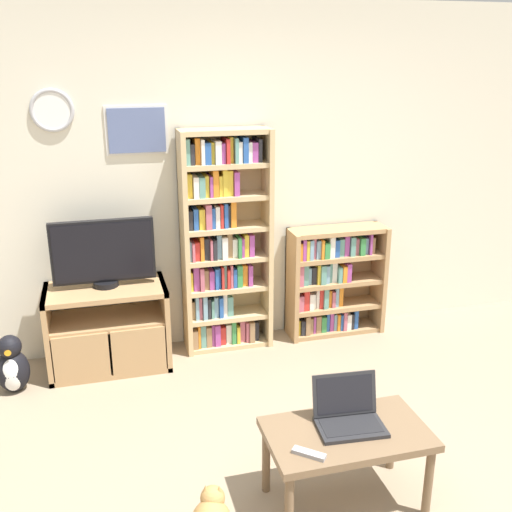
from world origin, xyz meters
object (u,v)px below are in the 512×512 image
(coffee_table, at_px, (347,440))
(tv_stand, at_px, (108,328))
(television, at_px, (103,253))
(laptop, at_px, (348,413))
(remote_near_laptop, at_px, (309,454))
(penguin_figurine, at_px, (12,366))
(bookshelf_short, at_px, (330,280))
(bookshelf_tall, at_px, (222,243))

(coffee_table, bearing_deg, tv_stand, 121.91)
(television, bearing_deg, coffee_table, -58.93)
(coffee_table, bearing_deg, laptop, 65.49)
(laptop, height_order, remote_near_laptop, laptop)
(television, xyz_separation_m, penguin_figurine, (-0.67, -0.22, -0.69))
(television, height_order, remote_near_laptop, television)
(remote_near_laptop, bearing_deg, laptop, 165.37)
(bookshelf_short, bearing_deg, laptop, -109.27)
(bookshelf_short, relative_size, remote_near_laptop, 6.02)
(laptop, bearing_deg, tv_stand, 128.03)
(laptop, relative_size, penguin_figurine, 0.85)
(television, height_order, coffee_table, television)
(tv_stand, relative_size, bookshelf_short, 0.96)
(tv_stand, bearing_deg, television, 76.83)
(tv_stand, distance_m, bookshelf_short, 1.80)
(tv_stand, xyz_separation_m, bookshelf_tall, (0.89, 0.14, 0.53))
(bookshelf_tall, distance_m, coffee_table, 1.99)
(tv_stand, relative_size, bookshelf_tall, 0.51)
(bookshelf_tall, bearing_deg, bookshelf_short, 0.02)
(television, distance_m, bookshelf_tall, 0.89)
(bookshelf_short, bearing_deg, penguin_figurine, -172.61)
(tv_stand, xyz_separation_m, television, (0.01, 0.04, 0.56))
(tv_stand, height_order, bookshelf_tall, bookshelf_tall)
(tv_stand, height_order, laptop, laptop)
(tv_stand, bearing_deg, coffee_table, -58.09)
(bookshelf_tall, bearing_deg, coffee_table, -83.45)
(coffee_table, bearing_deg, television, 121.07)
(remote_near_laptop, xyz_separation_m, penguin_figurine, (-1.52, 1.74, -0.26))
(tv_stand, relative_size, television, 1.20)
(remote_near_laptop, bearing_deg, bookshelf_short, -163.43)
(bookshelf_tall, bearing_deg, remote_near_laptop, -90.85)
(television, height_order, bookshelf_short, television)
(bookshelf_short, bearing_deg, television, -176.93)
(coffee_table, distance_m, remote_near_laptop, 0.29)
(laptop, xyz_separation_m, remote_near_laptop, (-0.28, -0.19, -0.05))
(television, xyz_separation_m, remote_near_laptop, (0.85, -1.96, -0.43))
(tv_stand, xyz_separation_m, laptop, (1.14, -1.73, 0.18))
(television, height_order, laptop, television)
(bookshelf_tall, relative_size, laptop, 4.82)
(tv_stand, bearing_deg, penguin_figurine, -164.80)
(tv_stand, height_order, remote_near_laptop, tv_stand)
(bookshelf_tall, relative_size, penguin_figurine, 4.11)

